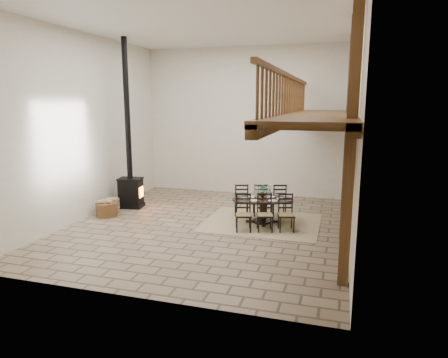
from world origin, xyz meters
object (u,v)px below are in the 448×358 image
(log_stack, at_px, (113,205))
(wood_stove, at_px, (130,171))
(log_basket, at_px, (106,209))
(dining_table, at_px, (262,210))

(log_stack, bearing_deg, wood_stove, 74.14)
(log_basket, xyz_separation_m, log_stack, (-0.01, 0.36, 0.01))
(dining_table, relative_size, log_stack, 4.81)
(wood_stove, relative_size, log_stack, 11.36)
(log_basket, height_order, log_stack, log_basket)
(wood_stove, distance_m, log_basket, 1.41)
(wood_stove, bearing_deg, log_stack, -114.69)
(log_basket, bearing_deg, wood_stove, 80.04)
(log_basket, bearing_deg, log_stack, 91.92)
(dining_table, relative_size, wood_stove, 0.42)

